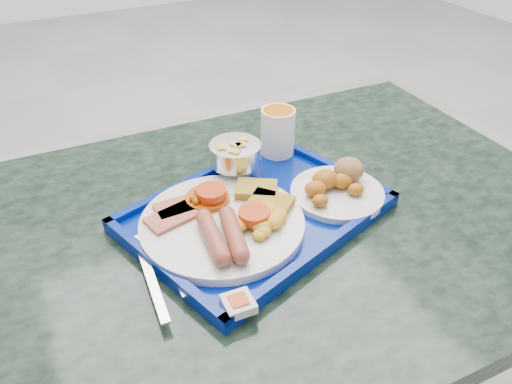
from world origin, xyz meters
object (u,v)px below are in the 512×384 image
at_px(table, 255,295).
at_px(juice_cup, 278,130).
at_px(main_plate, 228,220).
at_px(bread_plate, 337,186).
at_px(tray, 256,214).
at_px(fruit_bowl, 235,154).

height_order(table, juice_cup, juice_cup).
height_order(main_plate, juice_cup, juice_cup).
distance_m(main_plate, bread_plate, 0.21).
bearing_deg(main_plate, tray, 16.28).
relative_size(main_plate, fruit_bowl, 2.81).
distance_m(bread_plate, juice_cup, 0.18).
bearing_deg(bread_plate, fruit_bowl, 134.00).
distance_m(bread_plate, fruit_bowl, 0.20).
distance_m(table, tray, 0.20).
bearing_deg(main_plate, table, 14.89).
height_order(fruit_bowl, juice_cup, juice_cup).
xyz_separation_m(bread_plate, juice_cup, (-0.03, 0.18, 0.03)).
bearing_deg(main_plate, juice_cup, 43.21).
height_order(table, main_plate, main_plate).
bearing_deg(juice_cup, main_plate, -136.79).
height_order(table, tray, tray).
distance_m(tray, bread_plate, 0.16).
height_order(main_plate, fruit_bowl, fruit_bowl).
bearing_deg(table, fruit_bowl, 80.88).
height_order(tray, bread_plate, bread_plate).
xyz_separation_m(table, fruit_bowl, (0.02, 0.12, 0.24)).
height_order(table, fruit_bowl, fruit_bowl).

